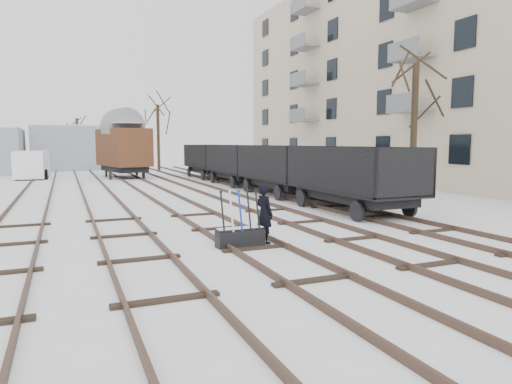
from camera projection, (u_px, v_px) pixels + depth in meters
The scene contains 15 objects.
ground at pixel (258, 249), 11.84m from camera, with size 120.00×120.00×0.00m, color white.
tracks at pixel (158, 193), 24.37m from camera, with size 13.90×52.00×0.16m.
apartment_block at pixel (444, 66), 31.50m from camera, with size 10.12×45.00×16.10m.
shed_right at pixel (69, 148), 46.72m from camera, with size 7.00×6.00×4.50m.
ground_frame at pixel (240, 236), 12.15m from camera, with size 1.31×0.45×1.49m.
worker at pixel (264, 214), 12.47m from camera, with size 0.60×0.39×1.65m, color black.
freight_wagon_a at pixel (351, 187), 18.20m from camera, with size 2.54×6.36×2.60m.
freight_wagon_b at pixel (281, 176), 24.06m from camera, with size 2.54×6.36×2.60m.
freight_wagon_c at pixel (239, 170), 29.93m from camera, with size 2.54×6.36×2.60m.
freight_wagon_d at pixel (210, 165), 35.79m from camera, with size 2.54×6.36×2.60m.
box_van_wagon at pixel (123, 146), 35.90m from camera, with size 4.12×6.08×4.25m.
panel_van at pixel (32, 164), 35.14m from camera, with size 2.40×4.92×2.11m.
tree_near at pixel (414, 134), 20.91m from camera, with size 0.30×0.30×6.32m, color black.
tree_far_left at pixel (78, 143), 48.84m from camera, with size 0.30×0.30×5.36m, color black.
tree_far_right at pixel (158, 138), 44.17m from camera, with size 0.30×0.30×6.41m, color black.
Camera 1 is at (-4.54, -10.69, 2.76)m, focal length 32.00 mm.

